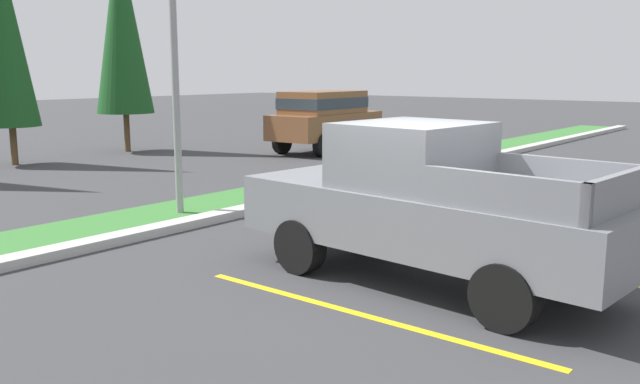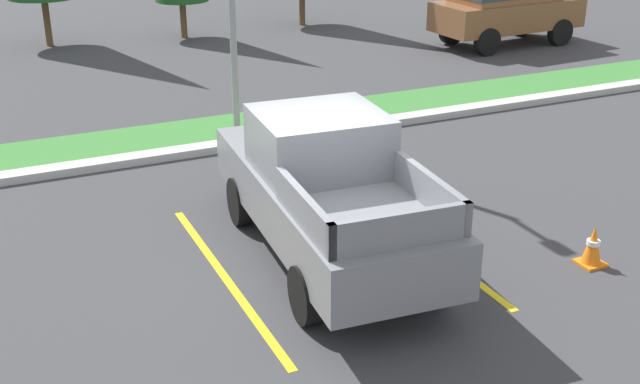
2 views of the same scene
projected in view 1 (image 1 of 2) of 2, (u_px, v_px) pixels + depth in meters
The scene contains 9 objects.
ground_plane at pixel (419, 286), 8.75m from camera, with size 120.00×120.00×0.00m, color #38383A.
parking_line_near at pixel (360, 314), 7.74m from camera, with size 0.12×4.80×0.01m, color yellow.
parking_line_far at pixel (480, 257), 10.12m from camera, with size 0.12×4.80×0.01m, color yellow.
curb_strip at pixel (172, 226), 11.83m from camera, with size 56.00×0.40×0.15m, color #B2B2AD.
grass_median at pixel (134, 220), 12.51m from camera, with size 56.00×1.80×0.06m, color #387533.
pickup_truck_main at pixel (427, 205), 8.78m from camera, with size 2.29×5.35×2.10m.
suv_distant at pixel (325, 116), 23.42m from camera, with size 4.70×2.17×2.10m.
cypress_tree_right_inner at pixel (5, 36), 19.58m from camera, with size 1.67×1.67×6.43m.
cypress_tree_rightmost at pixel (122, 23), 22.88m from camera, with size 1.94×1.94×7.46m.
Camera 1 is at (-7.35, -4.26, 2.75)m, focal length 37.83 mm.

